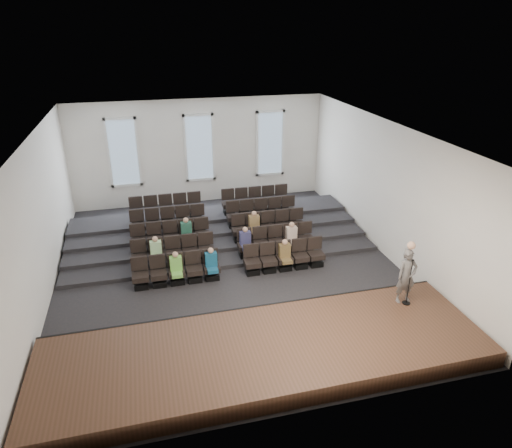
{
  "coord_description": "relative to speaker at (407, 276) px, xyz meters",
  "views": [
    {
      "loc": [
        -2.62,
        -14.32,
        8.26
      ],
      "look_at": [
        1.14,
        0.5,
        1.41
      ],
      "focal_mm": 32.0,
      "sensor_mm": 36.0,
      "label": 1
    }
  ],
  "objects": [
    {
      "name": "mic_stand",
      "position": [
        0.03,
        -0.14,
        -0.42
      ],
      "size": [
        0.25,
        0.25,
        1.5
      ],
      "color": "black",
      "rests_on": "stage"
    },
    {
      "name": "stage",
      "position": [
        -4.55,
        -0.96,
        -1.11
      ],
      "size": [
        11.8,
        3.6,
        0.5
      ],
      "primitive_type": "cube",
      "color": "#482C1F",
      "rests_on": "ground"
    },
    {
      "name": "wall_left",
      "position": [
        -10.57,
        4.14,
        1.14
      ],
      "size": [
        0.04,
        14.0,
        5.0
      ],
      "primitive_type": "cube",
      "color": "white",
      "rests_on": "ground"
    },
    {
      "name": "ground",
      "position": [
        -4.55,
        4.14,
        -1.36
      ],
      "size": [
        14.0,
        14.0,
        0.0
      ],
      "primitive_type": "plane",
      "color": "black",
      "rests_on": "ground"
    },
    {
      "name": "windows",
      "position": [
        -4.55,
        11.09,
        1.34
      ],
      "size": [
        8.44,
        0.1,
        3.24
      ],
      "color": "white",
      "rests_on": "wall_back"
    },
    {
      "name": "risers",
      "position": [
        -4.55,
        7.31,
        -1.17
      ],
      "size": [
        11.8,
        4.8,
        0.6
      ],
      "color": "black",
      "rests_on": "ground"
    },
    {
      "name": "wall_back",
      "position": [
        -4.55,
        11.16,
        1.14
      ],
      "size": [
        12.0,
        0.04,
        5.0
      ],
      "primitive_type": "cube",
      "color": "white",
      "rests_on": "ground"
    },
    {
      "name": "wall_front",
      "position": [
        -4.55,
        -2.88,
        1.14
      ],
      "size": [
        12.0,
        0.04,
        5.0
      ],
      "primitive_type": "cube",
      "color": "white",
      "rests_on": "ground"
    },
    {
      "name": "wall_right",
      "position": [
        1.47,
        4.14,
        1.14
      ],
      "size": [
        0.04,
        14.0,
        5.0
      ],
      "primitive_type": "cube",
      "color": "white",
      "rests_on": "ground"
    },
    {
      "name": "stage_lip",
      "position": [
        -4.55,
        0.81,
        -1.11
      ],
      "size": [
        11.8,
        0.06,
        0.52
      ],
      "primitive_type": "cube",
      "color": "black",
      "rests_on": "ground"
    },
    {
      "name": "seating_rows",
      "position": [
        -4.55,
        5.68,
        -0.68
      ],
      "size": [
        6.8,
        4.7,
        1.67
      ],
      "color": "black",
      "rests_on": "ground"
    },
    {
      "name": "speaker",
      "position": [
        0.0,
        0.0,
        0.0
      ],
      "size": [
        0.64,
        0.43,
        1.72
      ],
      "primitive_type": "imported",
      "rotation": [
        0.0,
        0.0,
        0.02
      ],
      "color": "#575452",
      "rests_on": "stage"
    },
    {
      "name": "audience",
      "position": [
        -4.55,
        4.46,
        -0.55
      ],
      "size": [
        5.45,
        2.64,
        1.1
      ],
      "color": "#72C04C",
      "rests_on": "seating_rows"
    },
    {
      "name": "ceiling",
      "position": [
        -4.55,
        4.14,
        3.65
      ],
      "size": [
        12.0,
        14.0,
        0.02
      ],
      "primitive_type": "cube",
      "color": "white",
      "rests_on": "ground"
    }
  ]
}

